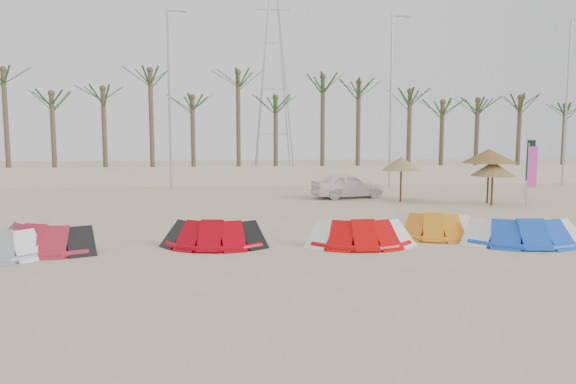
{
  "coord_description": "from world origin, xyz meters",
  "views": [
    {
      "loc": [
        -1.81,
        -12.57,
        3.33
      ],
      "look_at": [
        0.0,
        6.0,
        1.3
      ],
      "focal_mm": 32.0,
      "sensor_mm": 36.0,
      "label": 1
    }
  ],
  "objects": [
    {
      "name": "ground",
      "position": [
        0.0,
        0.0,
        0.0
      ],
      "size": [
        120.0,
        120.0,
        0.0
      ],
      "primitive_type": "plane",
      "color": "tan",
      "rests_on": "ground"
    },
    {
      "name": "boundary_wall",
      "position": [
        0.0,
        22.0,
        0.65
      ],
      "size": [
        60.0,
        0.3,
        1.3
      ],
      "primitive_type": "cube",
      "color": "beige",
      "rests_on": "ground"
    },
    {
      "name": "palm_line",
      "position": [
        0.67,
        23.5,
        6.44
      ],
      "size": [
        52.0,
        4.0,
        7.7
      ],
      "color": "brown",
      "rests_on": "ground"
    },
    {
      "name": "lamp_b",
      "position": [
        -5.96,
        20.0,
        5.77
      ],
      "size": [
        1.25,
        0.14,
        11.0
      ],
      "color": "#A5A8AD",
      "rests_on": "ground"
    },
    {
      "name": "lamp_c",
      "position": [
        8.04,
        20.0,
        5.77
      ],
      "size": [
        1.25,
        0.14,
        11.0
      ],
      "color": "#A5A8AD",
      "rests_on": "ground"
    },
    {
      "name": "lamp_d",
      "position": [
        20.04,
        20.0,
        5.77
      ],
      "size": [
        1.25,
        0.14,
        11.0
      ],
      "color": "#A5A8AD",
      "rests_on": "ground"
    },
    {
      "name": "pylon",
      "position": [
        1.0,
        28.0,
        0.0
      ],
      "size": [
        3.0,
        3.0,
        14.0
      ],
      "primitive_type": null,
      "color": "#A5A8AD",
      "rests_on": "ground"
    },
    {
      "name": "kite_red_left",
      "position": [
        -7.46,
        2.83,
        0.42
      ],
      "size": [
        3.62,
        2.4,
        0.9
      ],
      "color": "maroon",
      "rests_on": "ground"
    },
    {
      "name": "kite_red_mid",
      "position": [
        -2.57,
        3.03,
        0.42
      ],
      "size": [
        3.27,
        1.92,
        0.9
      ],
      "color": "#A1000C",
      "rests_on": "ground"
    },
    {
      "name": "kite_red_right",
      "position": [
        1.87,
        2.7,
        0.42
      ],
      "size": [
        3.22,
        1.58,
        0.9
      ],
      "color": "#C10707",
      "rests_on": "ground"
    },
    {
      "name": "kite_orange",
      "position": [
        4.51,
        3.69,
        0.42
      ],
      "size": [
        3.25,
        2.29,
        0.9
      ],
      "color": "orange",
      "rests_on": "ground"
    },
    {
      "name": "kite_blue",
      "position": [
        6.95,
        2.47,
        0.42
      ],
      "size": [
        3.75,
        1.87,
        0.9
      ],
      "color": "blue",
      "rests_on": "ground"
    },
    {
      "name": "parasol_left",
      "position": [
        6.45,
        12.78,
        1.95
      ],
      "size": [
        2.0,
        2.0,
        2.31
      ],
      "color": "#4C331E",
      "rests_on": "ground"
    },
    {
      "name": "parasol_mid",
      "position": [
        10.37,
        10.95,
        1.78
      ],
      "size": [
        2.05,
        2.05,
        2.13
      ],
      "color": "#4C331E",
      "rests_on": "ground"
    },
    {
      "name": "parasol_right",
      "position": [
        10.53,
        11.67,
        2.36
      ],
      "size": [
        2.64,
        2.64,
        2.72
      ],
      "color": "#4C331E",
      "rests_on": "ground"
    },
    {
      "name": "flag_pink",
      "position": [
        12.12,
        10.61,
        1.79
      ],
      "size": [
        0.45,
        0.07,
        3.01
      ],
      "color": "#A5A8AD",
      "rests_on": "ground"
    },
    {
      "name": "flag_green",
      "position": [
        13.57,
        13.27,
        1.97
      ],
      "size": [
        0.44,
        0.14,
        3.32
      ],
      "color": "#A5A8AD",
      "rests_on": "ground"
    },
    {
      "name": "car",
      "position": [
        4.09,
        14.67,
        0.67
      ],
      "size": [
        4.2,
        2.43,
        1.34
      ],
      "primitive_type": "imported",
      "rotation": [
        0.0,
        0.0,
        1.8
      ],
      "color": "white",
      "rests_on": "ground"
    }
  ]
}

